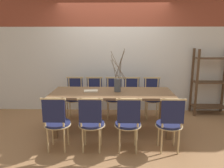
% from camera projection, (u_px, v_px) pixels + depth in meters
% --- Properties ---
extents(ground_plane, '(16.00, 16.00, 0.00)m').
position_uv_depth(ground_plane, '(112.00, 131.00, 4.16)').
color(ground_plane, '#9E7047').
extents(wall_rear, '(12.00, 0.06, 3.20)m').
position_uv_depth(wall_rear, '(113.00, 44.00, 5.06)').
color(wall_rear, silver).
rests_on(wall_rear, ground_plane).
extents(dining_table, '(2.21, 0.84, 0.77)m').
position_uv_depth(dining_table, '(112.00, 98.00, 4.02)').
color(dining_table, brown).
rests_on(dining_table, ground_plane).
extents(chair_near_leftend, '(0.42, 0.42, 0.89)m').
position_uv_depth(chair_near_leftend, '(57.00, 121.00, 3.35)').
color(chair_near_leftend, '#1E234C').
rests_on(chair_near_leftend, ground_plane).
extents(chair_near_left, '(0.42, 0.42, 0.89)m').
position_uv_depth(chair_near_left, '(91.00, 122.00, 3.34)').
color(chair_near_left, '#1E234C').
rests_on(chair_near_left, ground_plane).
extents(chair_near_center, '(0.42, 0.42, 0.89)m').
position_uv_depth(chair_near_center, '(128.00, 122.00, 3.33)').
color(chair_near_center, '#1E234C').
rests_on(chair_near_center, ground_plane).
extents(chair_near_right, '(0.42, 0.42, 0.89)m').
position_uv_depth(chair_near_right, '(170.00, 122.00, 3.31)').
color(chair_near_right, '#1E234C').
rests_on(chair_near_right, ground_plane).
extents(chair_far_leftend, '(0.42, 0.42, 0.89)m').
position_uv_depth(chair_far_leftend, '(74.00, 96.00, 4.80)').
color(chair_far_leftend, '#1E234C').
rests_on(chair_far_leftend, ground_plane).
extents(chair_far_left, '(0.42, 0.42, 0.89)m').
position_uv_depth(chair_far_left, '(94.00, 96.00, 4.79)').
color(chair_far_left, '#1E234C').
rests_on(chair_far_left, ground_plane).
extents(chair_far_center, '(0.42, 0.42, 0.89)m').
position_uv_depth(chair_far_center, '(114.00, 96.00, 4.78)').
color(chair_far_center, '#1E234C').
rests_on(chair_far_center, ground_plane).
extents(chair_far_right, '(0.42, 0.42, 0.89)m').
position_uv_depth(chair_far_right, '(132.00, 96.00, 4.77)').
color(chair_far_right, '#1E234C').
rests_on(chair_far_right, ground_plane).
extents(chair_far_rightend, '(0.42, 0.42, 0.89)m').
position_uv_depth(chair_far_rightend, '(152.00, 96.00, 4.76)').
color(chair_far_rightend, '#1E234C').
rests_on(chair_far_rightend, ground_plane).
extents(vase_centerpiece, '(0.29, 0.29, 0.78)m').
position_uv_depth(vase_centerpiece, '(118.00, 84.00, 4.01)').
color(vase_centerpiece, '#4C5156').
rests_on(vase_centerpiece, dining_table).
extents(book_stack, '(0.27, 0.17, 0.02)m').
position_uv_depth(book_stack, '(91.00, 91.00, 4.03)').
color(book_stack, beige).
rests_on(book_stack, dining_table).
extents(shelving_rack, '(0.79, 0.37, 1.50)m').
position_uv_depth(shelving_rack, '(211.00, 82.00, 4.94)').
color(shelving_rack, '#513823').
rests_on(shelving_rack, ground_plane).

